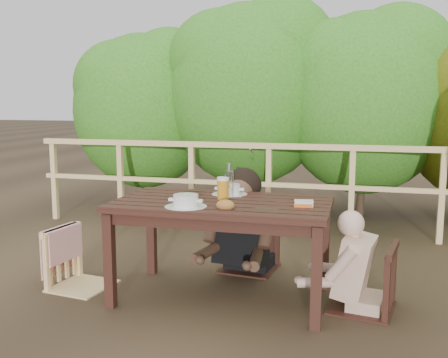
% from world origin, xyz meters
% --- Properties ---
extents(ground, '(60.00, 60.00, 0.00)m').
position_xyz_m(ground, '(0.00, 0.00, 0.00)').
color(ground, '#483623').
rests_on(ground, ground).
extents(table, '(1.58, 0.89, 0.73)m').
position_xyz_m(table, '(0.00, 0.00, 0.37)').
color(table, black).
rests_on(table, ground).
extents(chair_left, '(0.50, 0.50, 0.89)m').
position_xyz_m(chair_left, '(-1.14, -0.08, 0.45)').
color(chair_left, '#E6BF7C').
rests_on(chair_left, ground).
extents(chair_far, '(0.52, 0.52, 0.93)m').
position_xyz_m(chair_far, '(0.06, 0.70, 0.47)').
color(chair_far, black).
rests_on(chair_far, ground).
extents(chair_right, '(0.52, 0.52, 0.91)m').
position_xyz_m(chair_right, '(1.02, 0.05, 0.46)').
color(chair_right, black).
rests_on(chair_right, ground).
extents(woman, '(0.64, 0.76, 1.40)m').
position_xyz_m(woman, '(0.06, 0.72, 0.70)').
color(woman, black).
rests_on(woman, ground).
extents(diner_right, '(0.65, 0.56, 1.17)m').
position_xyz_m(diner_right, '(1.05, 0.05, 0.58)').
color(diner_right, '#D8AC93').
rests_on(diner_right, ground).
extents(railing, '(5.60, 0.10, 1.01)m').
position_xyz_m(railing, '(0.00, 2.00, 0.51)').
color(railing, '#E6BF7C').
rests_on(railing, ground).
extents(hedge_row, '(6.60, 1.60, 3.80)m').
position_xyz_m(hedge_row, '(0.40, 3.20, 1.90)').
color(hedge_row, '#326E1D').
rests_on(hedge_row, ground).
extents(soup_near, '(0.30, 0.30, 0.10)m').
position_xyz_m(soup_near, '(-0.19, -0.26, 0.78)').
color(soup_near, white).
rests_on(soup_near, table).
extents(soup_far, '(0.28, 0.28, 0.09)m').
position_xyz_m(soup_far, '(-0.02, 0.28, 0.78)').
color(soup_far, white).
rests_on(soup_far, table).
extents(bread_roll, '(0.13, 0.10, 0.08)m').
position_xyz_m(bread_roll, '(0.09, -0.26, 0.77)').
color(bread_roll, '#AC7E38').
rests_on(bread_roll, table).
extents(beer_glass, '(0.09, 0.09, 0.18)m').
position_xyz_m(beer_glass, '(-0.01, 0.08, 0.82)').
color(beer_glass, orange).
rests_on(beer_glass, table).
extents(bottle, '(0.07, 0.07, 0.28)m').
position_xyz_m(bottle, '(0.03, 0.10, 0.87)').
color(bottle, silver).
rests_on(bottle, table).
extents(butter_tub, '(0.14, 0.11, 0.06)m').
position_xyz_m(butter_tub, '(0.60, -0.05, 0.76)').
color(butter_tub, white).
rests_on(butter_tub, table).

